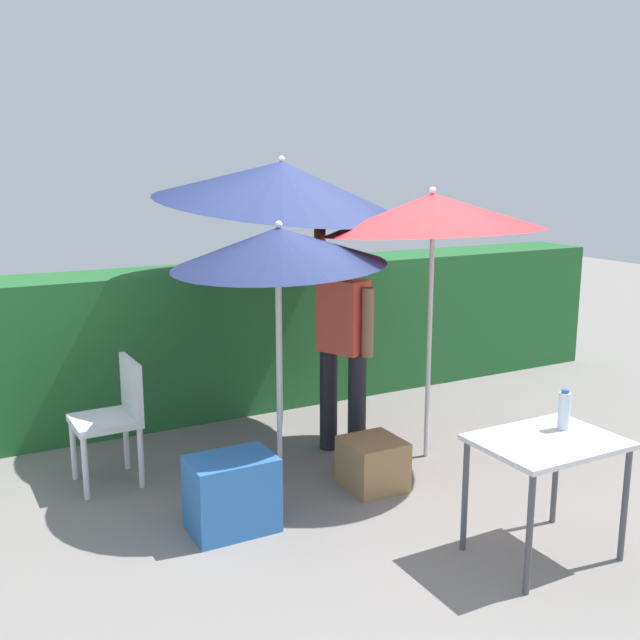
{
  "coord_description": "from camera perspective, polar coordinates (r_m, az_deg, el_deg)",
  "views": [
    {
      "loc": [
        -2.5,
        -4.37,
        2.21
      ],
      "look_at": [
        0.0,
        0.3,
        1.1
      ],
      "focal_mm": 41.11,
      "sensor_mm": 36.0,
      "label": 1
    }
  ],
  "objects": [
    {
      "name": "umbrella_yellow",
      "position": [
        5.92,
        -3.13,
        10.53
      ],
      "size": [
        2.03,
        2.03,
        2.42
      ],
      "color": "silver",
      "rests_on": "ground_plane"
    },
    {
      "name": "umbrella_orange",
      "position": [
        4.92,
        -3.28,
        5.69
      ],
      "size": [
        1.47,
        1.46,
        1.87
      ],
      "color": "silver",
      "rests_on": "ground_plane"
    },
    {
      "name": "cooler_box",
      "position": [
        4.66,
        -6.87,
        -13.28
      ],
      "size": [
        0.52,
        0.36,
        0.47
      ],
      "primitive_type": "cube",
      "color": "#2D6BB7",
      "rests_on": "ground_plane"
    },
    {
      "name": "person_vendor",
      "position": [
        5.6,
        1.79,
        -1.33
      ],
      "size": [
        0.34,
        0.54,
        1.88
      ],
      "color": "black",
      "rests_on": "ground_plane"
    },
    {
      "name": "crate_cardboard",
      "position": [
        5.23,
        4.13,
        -11.09
      ],
      "size": [
        0.39,
        0.4,
        0.35
      ],
      "primitive_type": "cube",
      "color": "#9E7A4C",
      "rests_on": "ground_plane"
    },
    {
      "name": "bottle_water",
      "position": [
        4.51,
        18.48,
        -6.69
      ],
      "size": [
        0.07,
        0.07,
        0.24
      ],
      "color": "silver",
      "rests_on": "folding_table"
    },
    {
      "name": "folding_table",
      "position": [
        4.39,
        17.25,
        -9.87
      ],
      "size": [
        0.8,
        0.6,
        0.71
      ],
      "color": "#4C4C51",
      "rests_on": "ground_plane"
    },
    {
      "name": "umbrella_rainbow",
      "position": [
        5.44,
        8.76,
        8.22
      ],
      "size": [
        1.62,
        1.63,
        2.09
      ],
      "color": "silver",
      "rests_on": "ground_plane"
    },
    {
      "name": "chair_plastic",
      "position": [
        5.39,
        -15.7,
        -6.99
      ],
      "size": [
        0.45,
        0.45,
        0.89
      ],
      "color": "silver",
      "rests_on": "ground_plane"
    },
    {
      "name": "hedge_row",
      "position": [
        6.86,
        -6.06,
        -1.26
      ],
      "size": [
        8.0,
        0.7,
        1.33
      ],
      "primitive_type": "cube",
      "color": "#23602D",
      "rests_on": "ground_plane"
    },
    {
      "name": "ground_plane",
      "position": [
        5.5,
        1.51,
        -11.87
      ],
      "size": [
        24.0,
        24.0,
        0.0
      ],
      "primitive_type": "plane",
      "color": "gray"
    }
  ]
}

